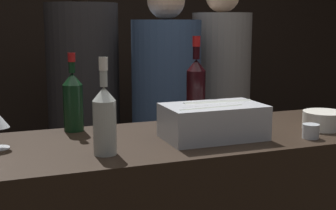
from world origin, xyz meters
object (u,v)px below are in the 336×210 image
at_px(red_wine_bottle_tall, 196,88).
at_px(person_in_hoodie, 84,101).
at_px(ice_bin_with_bottles, 214,119).
at_px(person_grey_polo, 220,98).
at_px(red_wine_bottle_burgundy, 73,100).
at_px(candle_votive, 311,131).
at_px(white_wine_bottle, 105,117).
at_px(bowl_white, 324,120).
at_px(person_blond_tee, 166,112).

xyz_separation_m(red_wine_bottle_tall, person_in_hoodie, (-0.33, 0.85, -0.17)).
distance_m(ice_bin_with_bottles, person_grey_polo, 1.23).
bearing_deg(red_wine_bottle_burgundy, person_in_hoodie, 76.93).
distance_m(candle_votive, white_wine_bottle, 0.78).
height_order(bowl_white, red_wine_bottle_burgundy, red_wine_bottle_burgundy).
height_order(red_wine_bottle_tall, person_grey_polo, person_grey_polo).
distance_m(bowl_white, red_wine_bottle_burgundy, 1.02).
height_order(person_blond_tee, person_grey_polo, person_grey_polo).
relative_size(ice_bin_with_bottles, red_wine_bottle_tall, 0.99).
relative_size(bowl_white, red_wine_bottle_tall, 0.45).
xyz_separation_m(candle_votive, person_grey_polo, (0.24, 1.21, -0.07)).
height_order(ice_bin_with_bottles, red_wine_bottle_burgundy, red_wine_bottle_burgundy).
xyz_separation_m(person_in_hoodie, person_blond_tee, (0.43, -0.23, -0.05)).
bearing_deg(ice_bin_with_bottles, person_in_hoodie, 103.85).
distance_m(red_wine_bottle_burgundy, red_wine_bottle_tall, 0.53).
bearing_deg(white_wine_bottle, bowl_white, 3.35).
xyz_separation_m(person_in_hoodie, person_grey_polo, (0.86, -0.06, -0.02)).
height_order(bowl_white, person_in_hoodie, person_in_hoodie).
xyz_separation_m(candle_votive, white_wine_bottle, (-0.78, 0.06, 0.10)).
bearing_deg(ice_bin_with_bottles, person_grey_polo, 61.88).
distance_m(white_wine_bottle, person_blond_tee, 1.16).
xyz_separation_m(bowl_white, person_grey_polo, (0.09, 1.10, -0.08)).
xyz_separation_m(candle_votive, red_wine_bottle_tall, (-0.29, 0.42, 0.12)).
xyz_separation_m(red_wine_bottle_tall, person_blond_tee, (0.09, 0.63, -0.23)).
height_order(white_wine_bottle, person_grey_polo, person_grey_polo).
relative_size(red_wine_bottle_burgundy, white_wine_bottle, 0.97).
relative_size(red_wine_bottle_tall, white_wine_bottle, 1.16).
bearing_deg(red_wine_bottle_tall, candle_votive, -55.34).
distance_m(ice_bin_with_bottles, white_wine_bottle, 0.44).
bearing_deg(candle_votive, bowl_white, 37.22).
bearing_deg(person_blond_tee, ice_bin_with_bottles, -5.31).
bearing_deg(ice_bin_with_bottles, red_wine_bottle_burgundy, 147.02).
distance_m(ice_bin_with_bottles, person_in_hoodie, 1.18).
bearing_deg(red_wine_bottle_tall, person_blond_tee, 81.47).
relative_size(ice_bin_with_bottles, candle_votive, 5.92).
bearing_deg(red_wine_bottle_burgundy, white_wine_bottle, -83.77).
xyz_separation_m(bowl_white, red_wine_bottle_tall, (-0.44, 0.31, 0.11)).
relative_size(red_wine_bottle_tall, person_in_hoodie, 0.22).
relative_size(person_in_hoodie, person_grey_polo, 1.03).
bearing_deg(red_wine_bottle_burgundy, person_grey_polo, 36.35).
bearing_deg(white_wine_bottle, person_blond_tee, 59.51).
xyz_separation_m(bowl_white, person_in_hoodie, (-0.77, 1.16, -0.06)).
height_order(red_wine_bottle_burgundy, red_wine_bottle_tall, red_wine_bottle_tall).
xyz_separation_m(red_wine_bottle_tall, person_grey_polo, (0.52, 0.79, -0.19)).
relative_size(bowl_white, person_in_hoodie, 0.10).
bearing_deg(red_wine_bottle_tall, red_wine_bottle_burgundy, 177.90).
relative_size(white_wine_bottle, person_grey_polo, 0.19).
bearing_deg(red_wine_bottle_burgundy, candle_votive, -28.18).
xyz_separation_m(bowl_white, candle_votive, (-0.15, -0.11, -0.01)).
bearing_deg(red_wine_bottle_tall, bowl_white, -34.90).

